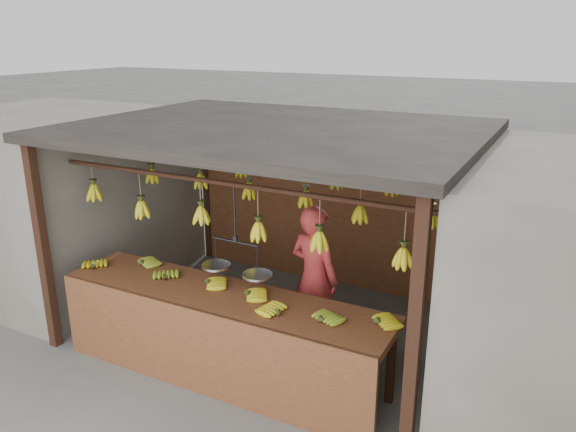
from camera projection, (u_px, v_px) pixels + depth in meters
The scene contains 8 objects.
ground at pixel (276, 326), 6.70m from camera, with size 80.00×80.00×0.00m, color #5B5B57.
stall at pixel (289, 159), 6.36m from camera, with size 4.30×3.30×2.40m.
neighbor_left at pixel (52, 195), 7.92m from camera, with size 3.00×3.00×2.30m, color slate.
counter at pixel (216, 317), 5.44m from camera, with size 3.46×0.79×0.96m.
hanging_bananas at pixel (275, 196), 6.20m from camera, with size 3.65×2.19×0.38m.
balance_scale at pixel (236, 266), 5.44m from camera, with size 0.76×0.29×0.88m.
vendor at pixel (314, 278), 6.04m from camera, with size 0.60×0.39×1.64m, color #BF3333.
bag_bundles at pixel (473, 242), 6.68m from camera, with size 0.08×0.26×1.24m.
Camera 1 is at (2.87, -5.22, 3.33)m, focal length 35.00 mm.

